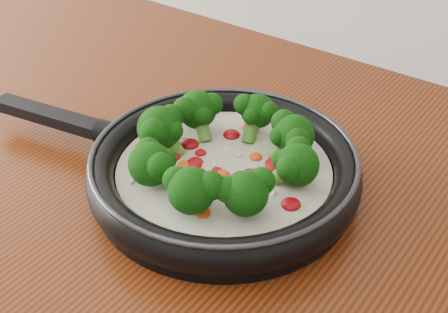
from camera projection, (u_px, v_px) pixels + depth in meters
The scene contains 1 object.
skillet at pixel (221, 167), 0.74m from camera, with size 0.53×0.37×0.09m.
Camera 1 is at (0.27, 0.60, 1.37)m, focal length 50.40 mm.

